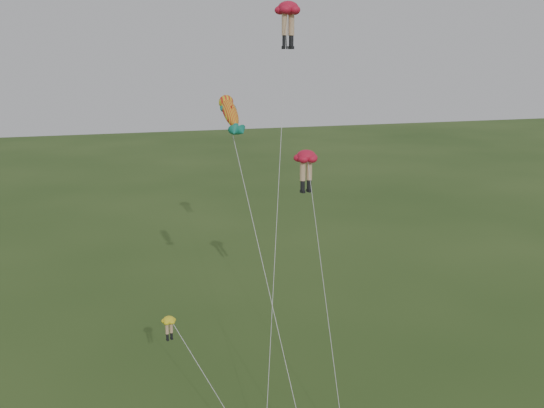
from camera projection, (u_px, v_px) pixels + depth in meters
name	position (u px, v px, depth m)	size (l,w,h in m)	color
legs_kite_red_high	(288.00, 16.00, 37.83)	(6.09, 11.97, 24.36)	red
legs_kite_red_mid	(307.00, 162.00, 38.16)	(2.24, 10.65, 15.26)	red
legs_kite_yellow	(177.00, 335.00, 31.10)	(4.82, 5.59, 7.93)	yellow
fish_kite	(230.00, 114.00, 34.49)	(2.50, 10.25, 19.02)	yellow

